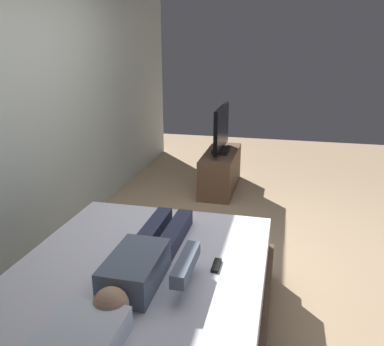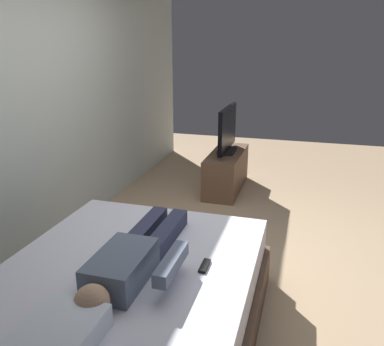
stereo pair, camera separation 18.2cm
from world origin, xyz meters
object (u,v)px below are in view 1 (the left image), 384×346
at_px(pillow, 75,346).
at_px(remote, 217,265).
at_px(bed, 136,311).
at_px(person, 146,260).
at_px(tv_stand, 220,170).
at_px(tv, 221,131).

height_order(pillow, remote, pillow).
distance_m(bed, remote, 0.58).
bearing_deg(person, pillow, 174.89).
bearing_deg(tv_stand, pillow, 179.52).
bearing_deg(pillow, remote, -28.33).
relative_size(person, tv, 1.43).
bearing_deg(bed, person, -65.82).
xyz_separation_m(bed, tv, (2.99, -0.03, 0.52)).
relative_size(bed, pillow, 4.21).
xyz_separation_m(bed, remote, (0.18, -0.47, 0.29)).
bearing_deg(pillow, bed, 0.00).
bearing_deg(tv, remote, -171.13).
bearing_deg(pillow, tv_stand, -0.48).
xyz_separation_m(remote, tv, (2.81, 0.44, 0.24)).
height_order(bed, remote, remote).
height_order(pillow, tv, tv).
relative_size(bed, remote, 13.47).
relative_size(bed, tv, 2.30).
bearing_deg(bed, tv, -0.59).
bearing_deg(tv_stand, bed, 179.41).
bearing_deg(tv, pillow, 179.52).
distance_m(bed, tv_stand, 2.99).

